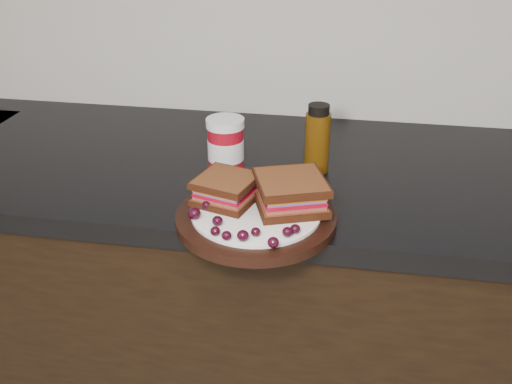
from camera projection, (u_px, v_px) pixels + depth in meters
base_cabinets at (307, 337)px, 1.42m from camera, size 3.96×0.58×0.86m
countertop at (316, 175)px, 1.21m from camera, size 3.98×0.60×0.04m
plate at (256, 218)px, 0.99m from camera, size 0.28×0.28×0.02m
sandwich_left at (226, 189)px, 1.01m from camera, size 0.12×0.12×0.05m
sandwich_right at (291, 193)px, 0.99m from camera, size 0.15×0.15×0.05m
grape_0 at (194, 213)px, 0.96m from camera, size 0.02×0.02×0.02m
grape_1 at (217, 221)px, 0.94m from camera, size 0.02×0.02×0.02m
grape_2 at (215, 231)px, 0.91m from camera, size 0.02×0.02×0.02m
grape_3 at (227, 236)px, 0.90m from camera, size 0.02×0.02×0.02m
grape_4 at (243, 235)px, 0.90m from camera, size 0.02×0.02×0.02m
grape_5 at (256, 232)px, 0.91m from camera, size 0.02×0.02×0.01m
grape_6 at (273, 242)px, 0.88m from camera, size 0.02×0.02×0.02m
grape_7 at (287, 232)px, 0.91m from camera, size 0.02×0.02×0.02m
grape_8 at (295, 229)px, 0.92m from camera, size 0.02×0.02×0.02m
grape_9 at (284, 215)px, 0.96m from camera, size 0.02×0.02×0.02m
grape_10 at (305, 207)px, 0.98m from camera, size 0.02×0.02×0.02m
grape_11 at (300, 207)px, 0.98m from camera, size 0.02×0.02×0.01m
grape_12 at (301, 201)px, 1.00m from camera, size 0.02×0.02×0.01m
grape_13 at (234, 187)px, 1.05m from camera, size 0.02×0.02×0.02m
grape_14 at (218, 195)px, 1.02m from camera, size 0.02×0.02×0.02m
grape_15 at (225, 204)px, 0.99m from camera, size 0.02×0.02×0.02m
grape_16 at (207, 205)px, 0.99m from camera, size 0.02×0.02×0.02m
grape_17 at (232, 195)px, 1.02m from camera, size 0.02×0.02×0.02m
grape_18 at (210, 196)px, 1.02m from camera, size 0.02×0.02×0.02m
grape_19 at (205, 200)px, 1.00m from camera, size 0.02×0.02×0.02m
condiment_jar at (226, 145)px, 1.16m from camera, size 0.10×0.10×0.11m
oil_bottle at (317, 138)px, 1.15m from camera, size 0.05×0.05×0.14m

